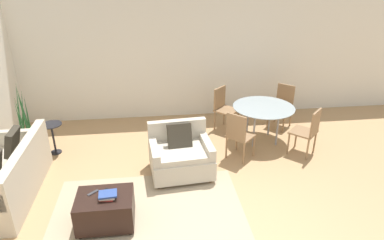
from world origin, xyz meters
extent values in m
plane|color=tan|center=(0.00, 0.00, 0.00)|extent=(20.00, 20.00, 0.00)
cube|color=white|center=(0.00, 3.90, 1.38)|extent=(12.00, 0.06, 2.75)
cube|color=tan|center=(-0.62, 0.57, 0.00)|extent=(2.70, 1.68, 0.00)
cube|color=beige|center=(-0.62, -0.06, 0.00)|extent=(2.65, 0.06, 0.00)
cube|color=beige|center=(-0.62, 0.15, 0.00)|extent=(2.65, 0.06, 0.00)
cube|color=beige|center=(-0.62, 0.36, 0.00)|extent=(2.65, 0.06, 0.00)
cube|color=beige|center=(-0.62, 0.57, 0.00)|extent=(2.65, 0.06, 0.00)
cube|color=beige|center=(-0.62, 0.78, 0.00)|extent=(2.65, 0.06, 0.00)
cube|color=beige|center=(-0.62, 0.99, 0.00)|extent=(2.65, 0.06, 0.00)
cube|color=beige|center=(-0.62, 1.20, 0.00)|extent=(2.65, 0.06, 0.00)
cube|color=beige|center=(-2.78, 1.15, 0.21)|extent=(0.94, 1.89, 0.41)
cube|color=beige|center=(-2.38, 1.15, 0.62)|extent=(0.14, 1.89, 0.42)
cube|color=beige|center=(-2.78, 2.03, 0.54)|extent=(0.87, 0.12, 0.26)
cube|color=#383328|center=(-2.68, 1.57, 0.69)|extent=(0.19, 0.40, 0.41)
cube|color=beige|center=(-0.06, 1.42, 0.22)|extent=(1.06, 0.92, 0.32)
cube|color=beige|center=(-0.06, 1.39, 0.43)|extent=(0.81, 0.78, 0.10)
cube|color=beige|center=(-0.09, 1.78, 0.60)|extent=(0.99, 0.20, 0.44)
cube|color=beige|center=(-0.50, 1.39, 0.48)|extent=(0.19, 0.78, 0.20)
cube|color=beige|center=(0.37, 1.46, 0.48)|extent=(0.19, 0.78, 0.20)
cylinder|color=brown|center=(-0.45, 1.05, 0.03)|extent=(0.05, 0.05, 0.06)
cylinder|color=brown|center=(0.38, 1.12, 0.03)|extent=(0.05, 0.05, 0.06)
cylinder|color=brown|center=(-0.50, 1.73, 0.03)|extent=(0.05, 0.05, 0.06)
cylinder|color=brown|center=(0.32, 1.80, 0.03)|extent=(0.05, 0.05, 0.06)
cube|color=#383328|center=(-0.07, 1.53, 0.66)|extent=(0.41, 0.25, 0.41)
cube|color=black|center=(-1.18, 0.32, 0.25)|extent=(0.74, 0.56, 0.41)
cylinder|color=black|center=(-1.50, 0.09, 0.02)|extent=(0.04, 0.04, 0.04)
cylinder|color=black|center=(-0.85, 0.09, 0.02)|extent=(0.04, 0.04, 0.04)
cylinder|color=black|center=(-1.50, 0.55, 0.02)|extent=(0.04, 0.04, 0.04)
cylinder|color=black|center=(-0.85, 0.55, 0.02)|extent=(0.04, 0.04, 0.04)
cube|color=#B72D28|center=(-1.13, 0.30, 0.46)|extent=(0.20, 0.19, 0.02)
cube|color=beige|center=(-1.12, 0.28, 0.49)|extent=(0.20, 0.15, 0.03)
cube|color=#2D478C|center=(-1.12, 0.28, 0.52)|extent=(0.24, 0.19, 0.03)
cube|color=black|center=(-1.15, 0.42, 0.46)|extent=(0.06, 0.16, 0.01)
cube|color=#333338|center=(-1.33, 0.42, 0.46)|extent=(0.15, 0.14, 0.01)
cylinder|color=brown|center=(-2.80, 2.46, 0.17)|extent=(0.39, 0.39, 0.34)
cylinder|color=black|center=(-2.80, 2.46, 0.33)|extent=(0.36, 0.36, 0.02)
cone|color=#2D6B38|center=(-2.76, 2.46, 0.85)|extent=(0.05, 0.20, 1.01)
cone|color=#2D6B38|center=(-2.73, 2.51, 0.72)|extent=(0.08, 0.10, 0.78)
cone|color=#2D6B38|center=(-2.81, 2.55, 0.77)|extent=(0.17, 0.06, 0.87)
cone|color=#2D6B38|center=(-2.86, 2.53, 0.84)|extent=(0.12, 0.12, 1.01)
cone|color=#2D6B38|center=(-2.86, 2.47, 0.68)|extent=(0.06, 0.16, 0.69)
cone|color=#2D6B38|center=(-2.84, 2.41, 0.69)|extent=(0.08, 0.07, 0.70)
cone|color=#2D6B38|center=(-2.81, 2.39, 0.74)|extent=(0.10, 0.05, 0.82)
cone|color=#2D6B38|center=(-2.76, 2.43, 0.79)|extent=(0.07, 0.07, 0.91)
cylinder|color=black|center=(-2.32, 2.40, 0.58)|extent=(0.38, 0.38, 0.02)
cylinder|color=black|center=(-2.32, 2.40, 0.30)|extent=(0.04, 0.04, 0.55)
cylinder|color=black|center=(-2.32, 2.40, 0.01)|extent=(0.21, 0.21, 0.02)
cylinder|color=#99A8AD|center=(1.63, 2.42, 0.72)|extent=(1.18, 1.18, 0.01)
cylinder|color=#99999E|center=(1.40, 2.19, 0.36)|extent=(0.04, 0.04, 0.71)
cylinder|color=#99999E|center=(1.86, 2.19, 0.36)|extent=(0.04, 0.04, 0.71)
cylinder|color=#99999E|center=(1.40, 2.65, 0.36)|extent=(0.04, 0.04, 0.71)
cylinder|color=#99999E|center=(1.86, 2.65, 0.36)|extent=(0.04, 0.04, 0.71)
cube|color=#93704C|center=(1.05, 1.84, 0.43)|extent=(0.59, 0.59, 0.03)
cube|color=#93704C|center=(0.91, 1.70, 0.68)|extent=(0.29, 0.29, 0.45)
cylinder|color=#93704C|center=(1.30, 1.84, 0.21)|extent=(0.03, 0.03, 0.42)
cylinder|color=#93704C|center=(1.05, 2.09, 0.21)|extent=(0.03, 0.03, 0.42)
cylinder|color=#93704C|center=(1.05, 1.58, 0.21)|extent=(0.03, 0.03, 0.42)
cylinder|color=#93704C|center=(0.79, 1.84, 0.21)|extent=(0.03, 0.03, 0.42)
cube|color=#93704C|center=(2.21, 1.84, 0.43)|extent=(0.59, 0.59, 0.03)
cube|color=#93704C|center=(2.34, 1.70, 0.68)|extent=(0.29, 0.29, 0.45)
cylinder|color=#93704C|center=(2.21, 2.09, 0.21)|extent=(0.03, 0.03, 0.42)
cylinder|color=#93704C|center=(1.95, 1.84, 0.21)|extent=(0.03, 0.03, 0.42)
cylinder|color=#93704C|center=(2.46, 1.84, 0.21)|extent=(0.03, 0.03, 0.42)
cylinder|color=#93704C|center=(2.21, 1.58, 0.21)|extent=(0.03, 0.03, 0.42)
cube|color=#93704C|center=(1.05, 3.00, 0.43)|extent=(0.59, 0.59, 0.03)
cube|color=#93704C|center=(0.91, 3.13, 0.68)|extent=(0.29, 0.29, 0.45)
cylinder|color=#93704C|center=(1.05, 2.74, 0.21)|extent=(0.03, 0.03, 0.42)
cylinder|color=#93704C|center=(1.30, 3.00, 0.21)|extent=(0.03, 0.03, 0.42)
cylinder|color=#93704C|center=(0.79, 3.00, 0.21)|extent=(0.03, 0.03, 0.42)
cylinder|color=#93704C|center=(1.05, 3.25, 0.21)|extent=(0.03, 0.03, 0.42)
cube|color=#93704C|center=(2.21, 3.00, 0.43)|extent=(0.59, 0.59, 0.03)
cube|color=#93704C|center=(2.34, 3.13, 0.68)|extent=(0.29, 0.29, 0.45)
cylinder|color=#93704C|center=(1.95, 3.00, 0.21)|extent=(0.03, 0.03, 0.42)
cylinder|color=#93704C|center=(2.21, 2.74, 0.21)|extent=(0.03, 0.03, 0.42)
cylinder|color=#93704C|center=(2.21, 3.25, 0.21)|extent=(0.03, 0.03, 0.42)
cylinder|color=#93704C|center=(2.46, 3.00, 0.21)|extent=(0.03, 0.03, 0.42)
camera|label=1|loc=(-0.48, -3.43, 3.22)|focal=32.00mm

